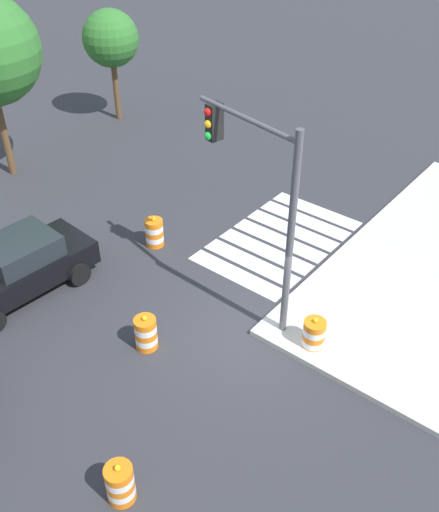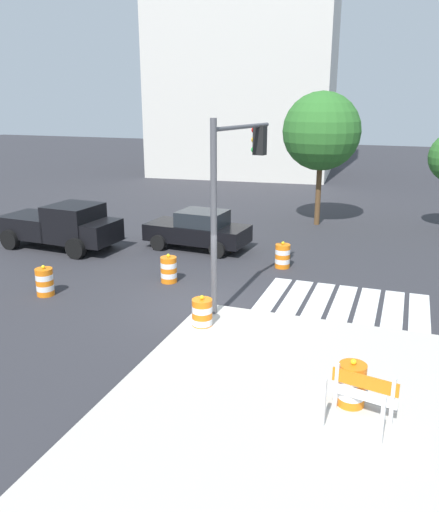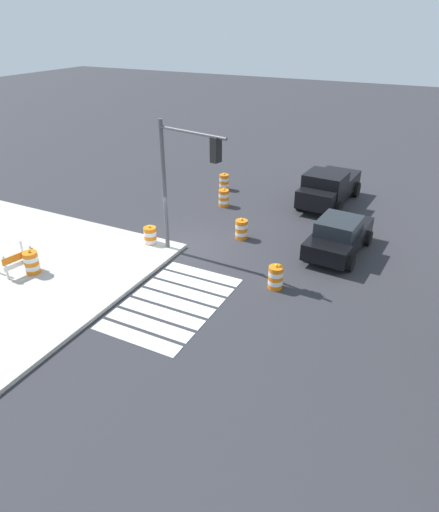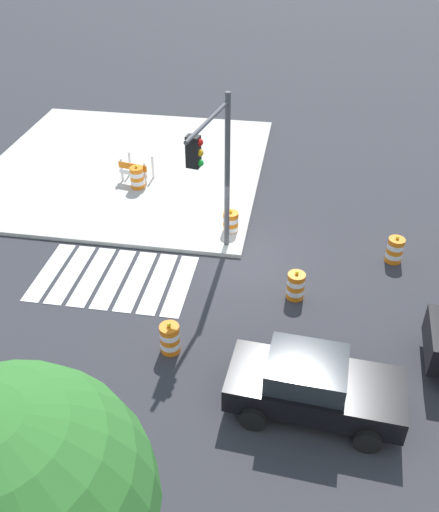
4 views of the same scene
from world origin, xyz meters
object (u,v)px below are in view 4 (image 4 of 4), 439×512
at_px(traffic_barrel_crosswalk_end, 231,223).
at_px(traffic_light_pole, 215,161).
at_px(traffic_barrel_near_corner, 395,250).
at_px(street_tree_streetside_near, 16,508).
at_px(construction_barricade, 135,169).
at_px(traffic_barrel_on_sidewalk, 137,177).
at_px(sports_car, 313,385).
at_px(traffic_barrel_median_far, 170,338).
at_px(traffic_barrel_far_curb, 296,286).

relative_size(traffic_barrel_crosswalk_end, traffic_light_pole, 0.19).
xyz_separation_m(traffic_barrel_near_corner, street_tree_streetside_near, (6.57, 12.90, 4.13)).
bearing_deg(traffic_barrel_near_corner, construction_barricade, -20.74).
height_order(traffic_light_pole, street_tree_streetside_near, street_tree_streetside_near).
distance_m(construction_barricade, traffic_light_pole, 7.44).
bearing_deg(traffic_barrel_near_corner, traffic_barrel_on_sidewalk, -18.63).
distance_m(traffic_barrel_near_corner, street_tree_streetside_near, 15.06).
height_order(sports_car, construction_barricade, sports_car).
distance_m(traffic_barrel_median_far, traffic_light_pole, 5.46).
relative_size(sports_car, traffic_light_pole, 0.80).
bearing_deg(sports_car, traffic_barrel_median_far, -19.17).
bearing_deg(traffic_barrel_crosswalk_end, traffic_barrel_median_far, 82.79).
bearing_deg(traffic_barrel_far_curb, traffic_barrel_on_sidewalk, -40.81).
bearing_deg(street_tree_streetside_near, traffic_barrel_median_far, -90.08).
bearing_deg(street_tree_streetside_near, traffic_barrel_near_corner, -116.99).
bearing_deg(traffic_barrel_on_sidewalk, traffic_barrel_median_far, 111.65).
height_order(traffic_barrel_far_curb, construction_barricade, construction_barricade).
xyz_separation_m(traffic_barrel_near_corner, traffic_barrel_on_sidewalk, (10.07, -3.39, 0.15)).
bearing_deg(traffic_barrel_on_sidewalk, construction_barricade, -65.11).
bearing_deg(traffic_barrel_near_corner, traffic_barrel_median_far, 39.66).
bearing_deg(traffic_barrel_median_far, traffic_barrel_crosswalk_end, -97.21).
relative_size(traffic_barrel_near_corner, construction_barricade, 0.75).
relative_size(traffic_barrel_crosswalk_end, construction_barricade, 0.75).
relative_size(sports_car, traffic_barrel_crosswalk_end, 4.33).
distance_m(sports_car, traffic_barrel_median_far, 4.20).
distance_m(traffic_barrel_on_sidewalk, construction_barricade, 0.57).
bearing_deg(traffic_barrel_crosswalk_end, traffic_light_pole, 83.88).
bearing_deg(street_tree_streetside_near, traffic_light_pole, -92.84).
bearing_deg(traffic_barrel_far_curb, traffic_barrel_crosswalk_end, -52.24).
distance_m(traffic_barrel_near_corner, traffic_barrel_on_sidewalk, 10.63).
distance_m(traffic_barrel_median_far, street_tree_streetside_near, 8.53).
bearing_deg(sports_car, traffic_light_pole, -58.69).
bearing_deg(sports_car, traffic_barrel_near_corner, -110.97).
bearing_deg(traffic_barrel_crosswalk_end, street_tree_streetside_near, 86.67).
distance_m(traffic_barrel_on_sidewalk, traffic_light_pole, 7.01).
distance_m(traffic_barrel_crosswalk_end, traffic_barrel_median_far, 6.26).
xyz_separation_m(traffic_barrel_crosswalk_end, traffic_barrel_far_curb, (-2.54, 3.28, 0.00)).
relative_size(traffic_barrel_far_curb, street_tree_streetside_near, 0.16).
relative_size(traffic_barrel_on_sidewalk, construction_barricade, 0.75).
relative_size(traffic_barrel_crosswalk_end, traffic_barrel_median_far, 1.00).
bearing_deg(traffic_barrel_crosswalk_end, construction_barricade, -34.62).
bearing_deg(traffic_barrel_far_curb, street_tree_streetside_near, 72.19).
bearing_deg(street_tree_streetside_near, traffic_barrel_far_curb, -107.81).
height_order(traffic_barrel_on_sidewalk, street_tree_streetside_near, street_tree_streetside_near).
xyz_separation_m(traffic_barrel_median_far, construction_barricade, (3.74, -9.34, 0.27)).
height_order(traffic_barrel_on_sidewalk, traffic_light_pole, traffic_light_pole).
distance_m(traffic_light_pole, street_tree_streetside_near, 11.68).
bearing_deg(traffic_barrel_far_curb, traffic_light_pole, -24.48).
height_order(traffic_barrel_far_curb, traffic_light_pole, traffic_light_pole).
relative_size(traffic_barrel_on_sidewalk, street_tree_streetside_near, 0.16).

